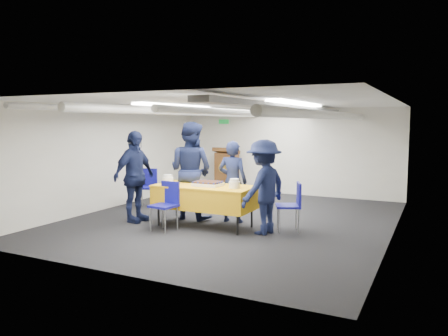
{
  "coord_description": "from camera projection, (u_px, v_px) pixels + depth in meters",
  "views": [
    {
      "loc": [
        3.65,
        -7.75,
        1.94
      ],
      "look_at": [
        -0.08,
        -0.2,
        1.05
      ],
      "focal_mm": 35.0,
      "sensor_mm": 36.0,
      "label": 1
    }
  ],
  "objects": [
    {
      "name": "ground",
      "position": [
        232.0,
        219.0,
        8.72
      ],
      "size": [
        7.0,
        7.0,
        0.0
      ],
      "primitive_type": "plane",
      "color": "black",
      "rests_on": "ground"
    },
    {
      "name": "chair_right",
      "position": [
        293.0,
        201.0,
        7.76
      ],
      "size": [
        0.55,
        0.55,
        0.87
      ],
      "color": "gray",
      "rests_on": "ground"
    },
    {
      "name": "chair_left",
      "position": [
        147.0,
        184.0,
        10.03
      ],
      "size": [
        0.51,
        0.51,
        0.87
      ],
      "color": "gray",
      "rests_on": "ground"
    },
    {
      "name": "sailor_b",
      "position": [
        191.0,
        171.0,
        8.72
      ],
      "size": [
        1.0,
        0.81,
        1.94
      ],
      "primitive_type": "imported",
      "rotation": [
        0.0,
        0.0,
        3.06
      ],
      "color": "black",
      "rests_on": "ground"
    },
    {
      "name": "serving_table",
      "position": [
        205.0,
        197.0,
        8.09
      ],
      "size": [
        1.87,
        0.88,
        0.77
      ],
      "color": "black",
      "rests_on": "ground"
    },
    {
      "name": "room_shell",
      "position": [
        245.0,
        128.0,
        8.85
      ],
      "size": [
        6.0,
        7.0,
        2.3
      ],
      "color": "silver",
      "rests_on": "ground"
    },
    {
      "name": "plate_stack_right",
      "position": [
        234.0,
        184.0,
        7.74
      ],
      "size": [
        0.2,
        0.2,
        0.17
      ],
      "color": "white",
      "rests_on": "serving_table"
    },
    {
      "name": "sailor_c",
      "position": [
        134.0,
        176.0,
        8.46
      ],
      "size": [
        0.52,
        1.07,
        1.77
      ],
      "primitive_type": "imported",
      "rotation": [
        0.0,
        0.0,
        1.48
      ],
      "color": "black",
      "rests_on": "ground"
    },
    {
      "name": "plate_stack_left",
      "position": [
        168.0,
        179.0,
        8.36
      ],
      "size": [
        0.21,
        0.21,
        0.17
      ],
      "color": "white",
      "rests_on": "serving_table"
    },
    {
      "name": "sailor_a",
      "position": [
        233.0,
        182.0,
        8.43
      ],
      "size": [
        0.61,
        0.43,
        1.58
      ],
      "primitive_type": "imported",
      "rotation": [
        0.0,
        0.0,
        3.23
      ],
      "color": "black",
      "rests_on": "ground"
    },
    {
      "name": "sheet_cake",
      "position": [
        208.0,
        184.0,
        8.01
      ],
      "size": [
        0.51,
        0.39,
        0.09
      ],
      "color": "white",
      "rests_on": "serving_table"
    },
    {
      "name": "sailor_d",
      "position": [
        264.0,
        187.0,
        7.55
      ],
      "size": [
        0.87,
        1.19,
        1.64
      ],
      "primitive_type": "imported",
      "rotation": [
        0.0,
        0.0,
        -1.84
      ],
      "color": "black",
      "rests_on": "ground"
    },
    {
      "name": "chair_near",
      "position": [
        167.0,
        201.0,
        7.84
      ],
      "size": [
        0.46,
        0.46,
        0.87
      ],
      "color": "gray",
      "rests_on": "ground"
    },
    {
      "name": "podium",
      "position": [
        227.0,
        170.0,
        12.08
      ],
      "size": [
        0.62,
        0.53,
        1.25
      ],
      "color": "brown",
      "rests_on": "ground"
    }
  ]
}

